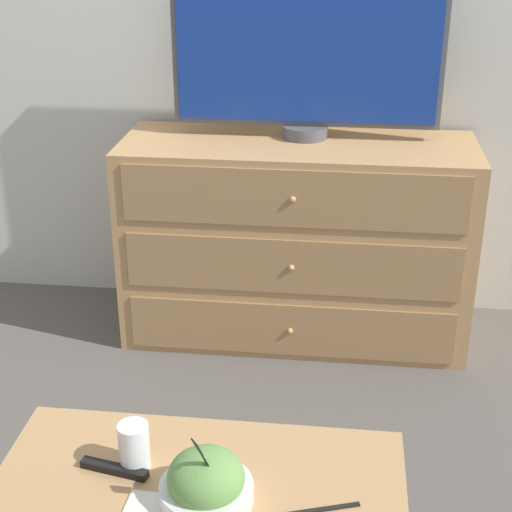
{
  "coord_description": "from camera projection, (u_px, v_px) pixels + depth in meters",
  "views": [
    {
      "loc": [
        0.31,
        -3.17,
        1.66
      ],
      "look_at": [
        0.1,
        -1.41,
        0.85
      ],
      "focal_mm": 55.0,
      "sensor_mm": 36.0,
      "label": 1
    }
  ],
  "objects": [
    {
      "name": "ground_plane",
      "position": [
        270.0,
        297.0,
        3.58
      ],
      "size": [
        12.0,
        12.0,
        0.0
      ],
      "primitive_type": "plane",
      "color": "#56514C"
    },
    {
      "name": "dresser",
      "position": [
        296.0,
        241.0,
        3.14
      ],
      "size": [
        1.36,
        0.52,
        0.81
      ],
      "color": "tan",
      "rests_on": "ground_plane"
    },
    {
      "name": "tv",
      "position": [
        307.0,
        46.0,
        2.9
      ],
      "size": [
        1.02,
        0.18,
        0.68
      ],
      "color": "#515156",
      "rests_on": "dresser"
    },
    {
      "name": "takeout_bowl",
      "position": [
        206.0,
        482.0,
        1.64
      ],
      "size": [
        0.2,
        0.2,
        0.18
      ],
      "color": "silver",
      "rests_on": "coffee_table"
    },
    {
      "name": "drink_cup",
      "position": [
        134.0,
        448.0,
        1.73
      ],
      "size": [
        0.07,
        0.07,
        0.11
      ],
      "color": "#9E6638",
      "rests_on": "coffee_table"
    },
    {
      "name": "knife",
      "position": [
        318.0,
        510.0,
        1.62
      ],
      "size": [
        0.17,
        0.07,
        0.0
      ],
      "color": "black",
      "rests_on": "coffee_table"
    },
    {
      "name": "remote_control",
      "position": [
        114.0,
        469.0,
        1.73
      ],
      "size": [
        0.16,
        0.06,
        0.02
      ],
      "color": "black",
      "rests_on": "coffee_table"
    }
  ]
}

